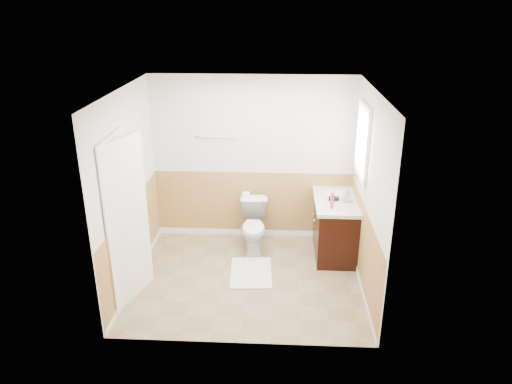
# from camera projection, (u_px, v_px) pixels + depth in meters

# --- Properties ---
(floor) EXTENTS (3.00, 3.00, 0.00)m
(floor) POSITION_uv_depth(u_px,v_px,m) (248.00, 278.00, 6.45)
(floor) COLOR #8C7051
(floor) RESTS_ON ground
(ceiling) EXTENTS (3.00, 3.00, 0.00)m
(ceiling) POSITION_uv_depth(u_px,v_px,m) (246.00, 91.00, 5.52)
(ceiling) COLOR white
(ceiling) RESTS_ON floor
(wall_back) EXTENTS (3.00, 0.00, 3.00)m
(wall_back) POSITION_uv_depth(u_px,v_px,m) (253.00, 159.00, 7.19)
(wall_back) COLOR silver
(wall_back) RESTS_ON floor
(wall_front) EXTENTS (3.00, 0.00, 3.00)m
(wall_front) POSITION_uv_depth(u_px,v_px,m) (238.00, 241.00, 4.78)
(wall_front) COLOR silver
(wall_front) RESTS_ON floor
(wall_left) EXTENTS (0.00, 3.00, 3.00)m
(wall_left) POSITION_uv_depth(u_px,v_px,m) (128.00, 190.00, 6.06)
(wall_left) COLOR silver
(wall_left) RESTS_ON floor
(wall_right) EXTENTS (0.00, 3.00, 3.00)m
(wall_right) POSITION_uv_depth(u_px,v_px,m) (369.00, 194.00, 5.91)
(wall_right) COLOR silver
(wall_right) RESTS_ON floor
(wainscot_back) EXTENTS (3.00, 0.00, 3.00)m
(wainscot_back) POSITION_uv_depth(u_px,v_px,m) (253.00, 206.00, 7.46)
(wainscot_back) COLOR tan
(wainscot_back) RESTS_ON floor
(wainscot_front) EXTENTS (3.00, 0.00, 3.00)m
(wainscot_front) POSITION_uv_depth(u_px,v_px,m) (239.00, 304.00, 5.07)
(wainscot_front) COLOR tan
(wainscot_front) RESTS_ON floor
(wainscot_left) EXTENTS (0.00, 2.60, 2.60)m
(wainscot_left) POSITION_uv_depth(u_px,v_px,m) (134.00, 243.00, 6.34)
(wainscot_left) COLOR tan
(wainscot_left) RESTS_ON floor
(wainscot_right) EXTENTS (0.00, 2.60, 2.60)m
(wainscot_right) POSITION_uv_depth(u_px,v_px,m) (363.00, 248.00, 6.20)
(wainscot_right) COLOR tan
(wainscot_right) RESTS_ON floor
(toilet) EXTENTS (0.44, 0.73, 0.73)m
(toilet) POSITION_uv_depth(u_px,v_px,m) (254.00, 227.00, 7.09)
(toilet) COLOR white
(toilet) RESTS_ON floor
(bath_mat) EXTENTS (0.59, 0.83, 0.02)m
(bath_mat) POSITION_uv_depth(u_px,v_px,m) (251.00, 273.00, 6.57)
(bath_mat) COLOR silver
(bath_mat) RESTS_ON floor
(vanity_cabinet) EXTENTS (0.55, 1.10, 0.80)m
(vanity_cabinet) POSITION_uv_depth(u_px,v_px,m) (335.00, 227.00, 6.99)
(vanity_cabinet) COLOR black
(vanity_cabinet) RESTS_ON floor
(vanity_knob_left) EXTENTS (0.03, 0.03, 0.03)m
(vanity_knob_left) POSITION_uv_depth(u_px,v_px,m) (315.00, 220.00, 6.86)
(vanity_knob_left) COLOR silver
(vanity_knob_left) RESTS_ON vanity_cabinet
(vanity_knob_right) EXTENTS (0.03, 0.03, 0.03)m
(vanity_knob_right) POSITION_uv_depth(u_px,v_px,m) (314.00, 214.00, 7.04)
(vanity_knob_right) COLOR silver
(vanity_knob_right) RESTS_ON vanity_cabinet
(countertop) EXTENTS (0.60, 1.15, 0.05)m
(countertop) POSITION_uv_depth(u_px,v_px,m) (336.00, 200.00, 6.83)
(countertop) COLOR beige
(countertop) RESTS_ON vanity_cabinet
(sink_basin) EXTENTS (0.36, 0.36, 0.02)m
(sink_basin) POSITION_uv_depth(u_px,v_px,m) (336.00, 194.00, 6.96)
(sink_basin) COLOR white
(sink_basin) RESTS_ON countertop
(faucet) EXTENTS (0.02, 0.02, 0.14)m
(faucet) POSITION_uv_depth(u_px,v_px,m) (348.00, 190.00, 6.93)
(faucet) COLOR silver
(faucet) RESTS_ON countertop
(lotion_bottle) EXTENTS (0.05, 0.05, 0.22)m
(lotion_bottle) POSITION_uv_depth(u_px,v_px,m) (332.00, 201.00, 6.48)
(lotion_bottle) COLOR #D93851
(lotion_bottle) RESTS_ON countertop
(soap_dispenser) EXTENTS (0.09, 0.09, 0.19)m
(soap_dispenser) POSITION_uv_depth(u_px,v_px,m) (346.00, 196.00, 6.68)
(soap_dispenser) COLOR #959FA8
(soap_dispenser) RESTS_ON countertop
(hair_dryer_body) EXTENTS (0.14, 0.07, 0.07)m
(hair_dryer_body) POSITION_uv_depth(u_px,v_px,m) (334.00, 198.00, 6.74)
(hair_dryer_body) COLOR black
(hair_dryer_body) RESTS_ON countertop
(hair_dryer_handle) EXTENTS (0.03, 0.03, 0.07)m
(hair_dryer_handle) POSITION_uv_depth(u_px,v_px,m) (332.00, 202.00, 6.70)
(hair_dryer_handle) COLOR black
(hair_dryer_handle) RESTS_ON countertop
(mirror_panel) EXTENTS (0.02, 0.35, 0.90)m
(mirror_panel) POSITION_uv_depth(u_px,v_px,m) (356.00, 145.00, 6.82)
(mirror_panel) COLOR silver
(mirror_panel) RESTS_ON wall_right
(window_frame) EXTENTS (0.04, 0.80, 1.00)m
(window_frame) POSITION_uv_depth(u_px,v_px,m) (362.00, 142.00, 6.27)
(window_frame) COLOR white
(window_frame) RESTS_ON wall_right
(window_glass) EXTENTS (0.01, 0.70, 0.90)m
(window_glass) POSITION_uv_depth(u_px,v_px,m) (364.00, 142.00, 6.27)
(window_glass) COLOR white
(window_glass) RESTS_ON wall_right
(door) EXTENTS (0.29, 0.78, 2.04)m
(door) POSITION_uv_depth(u_px,v_px,m) (127.00, 222.00, 5.72)
(door) COLOR white
(door) RESTS_ON wall_left
(door_frame) EXTENTS (0.02, 0.92, 2.10)m
(door_frame) POSITION_uv_depth(u_px,v_px,m) (120.00, 221.00, 5.72)
(door_frame) COLOR white
(door_frame) RESTS_ON wall_left
(door_knob) EXTENTS (0.06, 0.06, 0.06)m
(door_knob) POSITION_uv_depth(u_px,v_px,m) (140.00, 216.00, 6.05)
(door_knob) COLOR silver
(door_knob) RESTS_ON door
(towel_bar) EXTENTS (0.62, 0.02, 0.02)m
(towel_bar) POSITION_uv_depth(u_px,v_px,m) (215.00, 137.00, 7.04)
(towel_bar) COLOR silver
(towel_bar) RESTS_ON wall_back
(tp_holder_bar) EXTENTS (0.14, 0.02, 0.02)m
(tp_holder_bar) POSITION_uv_depth(u_px,v_px,m) (246.00, 195.00, 7.34)
(tp_holder_bar) COLOR silver
(tp_holder_bar) RESTS_ON wall_back
(tp_roll) EXTENTS (0.10, 0.11, 0.11)m
(tp_roll) POSITION_uv_depth(u_px,v_px,m) (246.00, 195.00, 7.34)
(tp_roll) COLOR white
(tp_roll) RESTS_ON tp_holder_bar
(tp_sheet) EXTENTS (0.10, 0.01, 0.16)m
(tp_sheet) POSITION_uv_depth(u_px,v_px,m) (246.00, 202.00, 7.38)
(tp_sheet) COLOR white
(tp_sheet) RESTS_ON tp_roll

